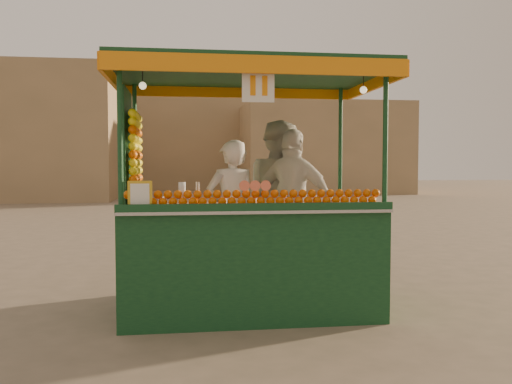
{
  "coord_description": "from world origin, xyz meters",
  "views": [
    {
      "loc": [
        -0.89,
        -6.16,
        1.64
      ],
      "look_at": [
        -0.09,
        -0.21,
        1.32
      ],
      "focal_mm": 37.68,
      "sensor_mm": 36.0,
      "label": 1
    }
  ],
  "objects": [
    {
      "name": "building_left",
      "position": [
        -9.0,
        20.0,
        3.0
      ],
      "size": [
        10.0,
        6.0,
        6.0
      ],
      "primitive_type": "cube",
      "color": "#9F805A",
      "rests_on": "ground"
    },
    {
      "name": "building_right",
      "position": [
        7.0,
        24.0,
        2.5
      ],
      "size": [
        9.0,
        6.0,
        5.0
      ],
      "primitive_type": "cube",
      "color": "#9F805A",
      "rests_on": "ground"
    },
    {
      "name": "vendor_left",
      "position": [
        -0.37,
        -0.21,
        1.11
      ],
      "size": [
        0.66,
        0.52,
        1.59
      ],
      "rotation": [
        0.0,
        0.0,
        3.4
      ],
      "color": "silver",
      "rests_on": "ground"
    },
    {
      "name": "vendor_middle",
      "position": [
        0.28,
        0.45,
        1.24
      ],
      "size": [
        1.1,
        1.14,
        1.86
      ],
      "rotation": [
        0.0,
        0.0,
        2.18
      ],
      "color": "beige",
      "rests_on": "ground"
    },
    {
      "name": "juice_cart",
      "position": [
        -0.25,
        -0.29,
        0.88
      ],
      "size": [
        2.97,
        1.93,
        2.7
      ],
      "color": "#0E341C",
      "rests_on": "ground"
    },
    {
      "name": "vendor_right",
      "position": [
        0.39,
        0.06,
        1.18
      ],
      "size": [
        1.08,
        0.92,
        1.74
      ],
      "rotation": [
        0.0,
        0.0,
        2.56
      ],
      "color": "silver",
      "rests_on": "ground"
    },
    {
      "name": "building_center",
      "position": [
        -2.0,
        30.0,
        3.5
      ],
      "size": [
        14.0,
        7.0,
        7.0
      ],
      "primitive_type": "cube",
      "color": "#9F805A",
      "rests_on": "ground"
    },
    {
      "name": "ground",
      "position": [
        0.0,
        0.0,
        0.0
      ],
      "size": [
        90.0,
        90.0,
        0.0
      ],
      "primitive_type": "plane",
      "color": "brown",
      "rests_on": "ground"
    }
  ]
}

